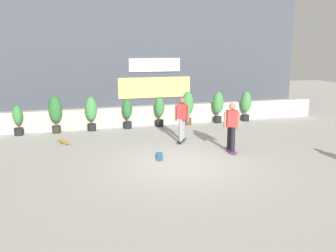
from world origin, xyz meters
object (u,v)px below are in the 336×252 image
object	(u,v)px
potted_plant_4	(159,110)
potted_plant_5	(188,105)
potted_plant_2	(91,111)
potted_plant_6	(218,105)
potted_plant_3	(127,112)
potted_plant_7	(246,104)
skater_mid_plaza	(182,118)
skateboard_aside	(63,142)
potted_plant_0	(18,119)
skater_far_left	(232,125)
skateboard_near_camera	(160,156)
potted_plant_1	(55,111)

from	to	relation	value
potted_plant_4	potted_plant_5	xyz separation A→B (m)	(1.35, -0.00, 0.14)
potted_plant_2	potted_plant_6	xyz separation A→B (m)	(5.90, -0.00, 0.00)
potted_plant_3	potted_plant_7	xyz separation A→B (m)	(5.82, 0.00, 0.10)
potted_plant_5	potted_plant_7	size ratio (longest dim) A/B	1.06
skater_mid_plaza	skateboard_aside	bearing A→B (deg)	165.80
potted_plant_7	skater_mid_plaza	size ratio (longest dim) A/B	0.86
potted_plant_4	skateboard_aside	bearing A→B (deg)	-156.30
potted_plant_0	potted_plant_5	size ratio (longest dim) A/B	0.81
potted_plant_2	potted_plant_6	bearing A→B (deg)	-0.00
skater_far_left	skater_mid_plaza	size ratio (longest dim) A/B	1.00
potted_plant_4	skateboard_near_camera	xyz separation A→B (m)	(-1.29, -4.65, -0.69)
potted_plant_5	potted_plant_7	world-z (taller)	potted_plant_5
skater_mid_plaza	skateboard_near_camera	size ratio (longest dim) A/B	2.06
potted_plant_0	potted_plant_7	world-z (taller)	potted_plant_7
skater_far_left	potted_plant_2	bearing A→B (deg)	131.78
potted_plant_6	skater_mid_plaza	bearing A→B (deg)	-133.65
potted_plant_2	potted_plant_6	size ratio (longest dim) A/B	1.00
potted_plant_2	potted_plant_6	distance (m)	5.90
potted_plant_4	potted_plant_6	size ratio (longest dim) A/B	0.91
skater_mid_plaza	skateboard_near_camera	xyz separation A→B (m)	(-1.34, -1.69, -0.88)
potted_plant_1	potted_plant_4	distance (m)	4.49
potted_plant_2	skateboard_aside	size ratio (longest dim) A/B	1.81
potted_plant_3	potted_plant_5	distance (m)	2.82
potted_plant_4	skater_mid_plaza	xyz separation A→B (m)	(0.05, -2.96, 0.18)
potted_plant_1	potted_plant_4	xyz separation A→B (m)	(4.48, 0.00, -0.17)
potted_plant_2	potted_plant_5	size ratio (longest dim) A/B	0.96
potted_plant_1	skateboard_aside	distance (m)	2.07
potted_plant_3	skateboard_aside	size ratio (longest dim) A/B	1.62
potted_plant_2	skater_mid_plaza	bearing A→B (deg)	-43.81
potted_plant_0	skater_mid_plaza	xyz separation A→B (m)	(6.01, -2.96, 0.27)
potted_plant_1	potted_plant_3	size ratio (longest dim) A/B	1.19
potted_plant_6	skater_far_left	size ratio (longest dim) A/B	0.87
potted_plant_0	skateboard_near_camera	size ratio (longest dim) A/B	1.51
skater_mid_plaza	skateboard_aside	distance (m)	4.53
potted_plant_0	skateboard_aside	xyz separation A→B (m)	(1.71, -1.87, -0.61)
potted_plant_1	potted_plant_7	xyz separation A→B (m)	(8.83, 0.00, -0.09)
skater_far_left	skateboard_aside	size ratio (longest dim) A/B	2.08
skateboard_aside	potted_plant_4	bearing A→B (deg)	23.70
potted_plant_2	potted_plant_7	bearing A→B (deg)	0.00
potted_plant_1	skateboard_aside	xyz separation A→B (m)	(0.23, -1.87, -0.86)
potted_plant_0	potted_plant_3	distance (m)	4.49
potted_plant_3	potted_plant_7	bearing A→B (deg)	0.00
potted_plant_4	skateboard_aside	xyz separation A→B (m)	(-4.25, -1.87, -0.69)
potted_plant_4	potted_plant_6	distance (m)	2.88
potted_plant_5	skateboard_near_camera	world-z (taller)	potted_plant_5
potted_plant_4	skater_far_left	bearing A→B (deg)	-75.71
potted_plant_0	potted_plant_6	xyz separation A→B (m)	(8.83, -0.00, 0.19)
potted_plant_3	potted_plant_6	xyz separation A→B (m)	(4.34, 0.00, 0.12)
potted_plant_7	potted_plant_1	bearing A→B (deg)	180.00
potted_plant_3	potted_plant_7	size ratio (longest dim) A/B	0.91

